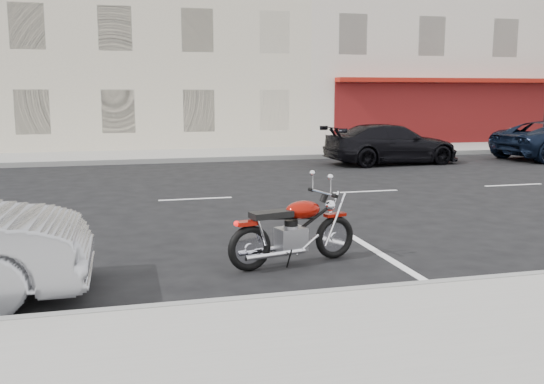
{
  "coord_description": "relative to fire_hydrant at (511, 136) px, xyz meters",
  "views": [
    {
      "loc": [
        -3.64,
        -13.03,
        2.31
      ],
      "look_at": [
        -1.35,
        -4.19,
        0.8
      ],
      "focal_mm": 40.0,
      "sensor_mm": 36.0,
      "label": 1
    }
  ],
  "objects": [
    {
      "name": "ground",
      "position": [
        -12.0,
        -8.5,
        -0.53
      ],
      "size": [
        120.0,
        120.0,
        0.0
      ],
      "primitive_type": "plane",
      "color": "black",
      "rests_on": "ground"
    },
    {
      "name": "car_far",
      "position": [
        -6.98,
        -3.5,
        0.11
      ],
      "size": [
        4.53,
        2.05,
        1.29
      ],
      "primitive_type": "imported",
      "rotation": [
        0.0,
        0.0,
        1.63
      ],
      "color": "black",
      "rests_on": "ground"
    },
    {
      "name": "bldg_corner",
      "position": [
        -1.0,
        7.8,
        5.72
      ],
      "size": [
        14.0,
        12.0,
        12.5
      ],
      "primitive_type": "cube",
      "color": "beige",
      "rests_on": "ground"
    },
    {
      "name": "sidewalk_far",
      "position": [
        -17.0,
        0.2,
        -0.45
      ],
      "size": [
        80.0,
        3.4,
        0.15
      ],
      "primitive_type": "cube",
      "color": "gray",
      "rests_on": "ground"
    },
    {
      "name": "curb_far",
      "position": [
        -17.0,
        -1.5,
        -0.45
      ],
      "size": [
        80.0,
        0.12,
        0.16
      ],
      "primitive_type": "cube",
      "color": "gray",
      "rests_on": "ground"
    },
    {
      "name": "bldg_cream",
      "position": [
        -14.0,
        7.8,
        5.22
      ],
      "size": [
        12.0,
        12.0,
        11.5
      ],
      "primitive_type": "cube",
      "color": "beige",
      "rests_on": "ground"
    },
    {
      "name": "fire_hydrant",
      "position": [
        0.0,
        0.0,
        0.0
      ],
      "size": [
        0.2,
        0.2,
        0.72
      ],
      "color": "beige",
      "rests_on": "sidewalk_far"
    },
    {
      "name": "motorcycle",
      "position": [
        -12.7,
        -13.75,
        -0.09
      ],
      "size": [
        1.9,
        0.75,
        0.97
      ],
      "rotation": [
        0.0,
        0.0,
        0.23
      ],
      "color": "black",
      "rests_on": "ground"
    }
  ]
}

